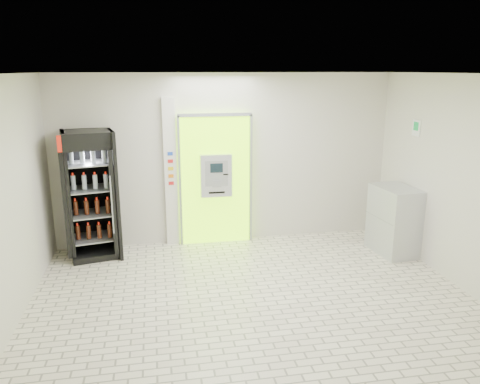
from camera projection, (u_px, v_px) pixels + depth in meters
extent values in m
plane|color=beige|center=(255.00, 302.00, 6.31)|extent=(6.00, 6.00, 0.00)
plane|color=beige|center=(226.00, 159.00, 8.31)|extent=(6.00, 0.00, 6.00)
plane|color=beige|center=(326.00, 280.00, 3.55)|extent=(6.00, 0.00, 6.00)
plane|color=beige|center=(3.00, 208.00, 5.40)|extent=(0.00, 5.00, 5.00)
plane|color=beige|center=(468.00, 185.00, 6.46)|extent=(0.00, 5.00, 5.00)
plane|color=white|center=(257.00, 74.00, 5.55)|extent=(6.00, 6.00, 0.00)
cube|color=#89E607|center=(215.00, 180.00, 8.30)|extent=(1.20, 0.12, 2.30)
cube|color=gray|center=(215.00, 115.00, 7.94)|extent=(1.28, 0.04, 0.06)
cube|color=gray|center=(180.00, 182.00, 8.12)|extent=(0.04, 0.04, 2.30)
cube|color=gray|center=(251.00, 179.00, 8.34)|extent=(0.04, 0.04, 2.30)
cube|color=black|center=(222.00, 215.00, 8.43)|extent=(0.62, 0.01, 0.67)
cube|color=black|center=(195.00, 134.00, 7.97)|extent=(0.22, 0.01, 0.18)
cube|color=#B7BAC0|center=(216.00, 176.00, 8.17)|extent=(0.55, 0.12, 0.75)
cube|color=black|center=(217.00, 168.00, 8.07)|extent=(0.22, 0.01, 0.16)
cube|color=gray|center=(217.00, 184.00, 8.14)|extent=(0.16, 0.01, 0.12)
cube|color=black|center=(226.00, 174.00, 8.12)|extent=(0.09, 0.01, 0.02)
cube|color=black|center=(217.00, 193.00, 8.18)|extent=(0.28, 0.01, 0.03)
cube|color=silver|center=(171.00, 173.00, 8.14)|extent=(0.22, 0.10, 2.60)
cube|color=#193FB2|center=(170.00, 154.00, 8.00)|extent=(0.09, 0.01, 0.06)
cube|color=red|center=(170.00, 161.00, 8.03)|extent=(0.09, 0.01, 0.06)
cube|color=yellow|center=(171.00, 169.00, 8.06)|extent=(0.09, 0.01, 0.06)
cube|color=orange|center=(171.00, 176.00, 8.10)|extent=(0.09, 0.01, 0.06)
cube|color=red|center=(171.00, 183.00, 8.13)|extent=(0.09, 0.01, 0.06)
cube|color=black|center=(92.00, 195.00, 7.67)|extent=(0.92, 0.86, 2.11)
cube|color=black|center=(94.00, 190.00, 7.99)|extent=(0.78, 0.21, 2.11)
cube|color=#A81708|center=(84.00, 143.00, 7.10)|extent=(0.76, 0.16, 0.25)
cube|color=white|center=(84.00, 143.00, 7.09)|extent=(0.43, 0.09, 0.07)
cube|color=black|center=(97.00, 252.00, 7.92)|extent=(0.92, 0.86, 0.11)
cylinder|color=gray|center=(112.00, 205.00, 7.39)|extent=(0.03, 0.03, 0.95)
cube|color=gray|center=(95.00, 237.00, 7.86)|extent=(0.78, 0.74, 0.02)
cube|color=gray|center=(93.00, 213.00, 7.75)|extent=(0.78, 0.74, 0.02)
cube|color=gray|center=(91.00, 189.00, 7.64)|extent=(0.78, 0.74, 0.02)
cube|color=gray|center=(89.00, 163.00, 7.54)|extent=(0.78, 0.74, 0.02)
cube|color=#B7BAC0|center=(394.00, 220.00, 7.91)|extent=(0.65, 0.91, 1.15)
cube|color=gray|center=(379.00, 218.00, 7.84)|extent=(0.08, 0.84, 0.01)
cube|color=white|center=(416.00, 128.00, 7.63)|extent=(0.02, 0.22, 0.26)
cube|color=#0C8637|center=(416.00, 126.00, 7.62)|extent=(0.00, 0.14, 0.14)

